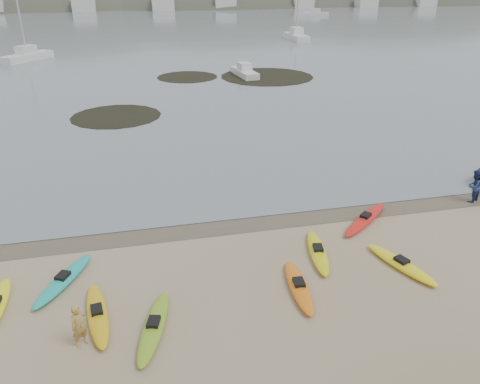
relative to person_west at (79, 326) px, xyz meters
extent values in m
plane|color=tan|center=(7.02, 7.30, -0.79)|extent=(600.00, 600.00, 0.00)
plane|color=brown|center=(7.02, 7.00, -0.78)|extent=(60.00, 60.00, 0.00)
ellipsoid|color=yellow|center=(12.60, 1.67, -0.62)|extent=(1.82, 3.69, 0.34)
ellipsoid|color=red|center=(12.96, 5.62, -0.62)|extent=(3.78, 3.28, 0.34)
ellipsoid|color=orange|center=(7.94, 1.16, -0.62)|extent=(1.00, 3.56, 0.34)
ellipsoid|color=#1BAAA0|center=(-0.96, 3.64, -0.62)|extent=(2.39, 3.70, 0.34)
ellipsoid|color=#7EAC22|center=(2.35, 0.13, -0.62)|extent=(1.72, 3.86, 0.34)
ellipsoid|color=yellow|center=(9.57, 3.33, -0.62)|extent=(1.41, 3.74, 0.34)
ellipsoid|color=gold|center=(0.44, 1.23, -0.62)|extent=(1.21, 3.81, 0.34)
imported|color=#B38F47|center=(0.00, 0.00, 0.00)|extent=(0.68, 0.64, 1.57)
imported|color=navy|center=(19.58, 6.50, 0.11)|extent=(1.08, 0.98, 1.80)
cylinder|color=black|center=(0.81, 27.61, -0.76)|extent=(7.62, 7.62, 0.04)
cylinder|color=black|center=(18.05, 41.05, -0.76)|extent=(10.97, 10.97, 0.04)
cylinder|color=black|center=(8.82, 42.87, -0.76)|extent=(7.10, 7.10, 0.04)
cube|color=silver|center=(-11.54, 59.35, -0.24)|extent=(6.43, 7.53, 1.09)
cube|color=silver|center=(15.54, 41.97, -0.37)|extent=(2.26, 6.09, 0.83)
cube|color=silver|center=(32.51, 72.22, -0.19)|extent=(2.41, 8.46, 1.18)
cube|color=silver|center=(56.05, 122.75, -0.27)|extent=(7.52, 5.13, 1.03)
ellipsoid|color=#384235|center=(-37.98, 202.30, -18.79)|extent=(220.00, 120.00, 80.00)
ellipsoid|color=#384235|center=(42.02, 197.30, -16.09)|extent=(200.00, 110.00, 68.00)
ellipsoid|color=#384235|center=(127.02, 207.30, -17.89)|extent=(230.00, 130.00, 76.00)
cube|color=beige|center=(-10.98, 152.30, 1.21)|extent=(7.00, 5.00, 4.00)
cube|color=beige|center=(13.02, 152.30, 1.21)|extent=(7.00, 5.00, 4.00)
cube|color=beige|center=(37.02, 152.30, 1.21)|extent=(7.00, 5.00, 4.00)
cube|color=beige|center=(61.02, 152.30, 1.21)|extent=(7.00, 5.00, 4.00)
cube|color=beige|center=(85.02, 152.30, 1.21)|extent=(7.00, 5.00, 4.00)
cube|color=beige|center=(109.02, 152.30, 1.21)|extent=(7.00, 5.00, 4.00)
camera|label=1|loc=(2.42, -12.72, 10.34)|focal=35.00mm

